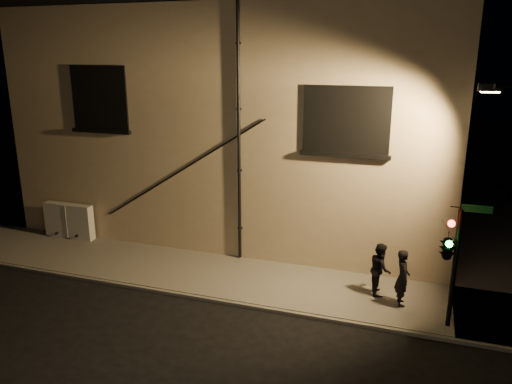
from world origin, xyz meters
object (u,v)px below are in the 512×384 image
(pedestrian_a, at_px, (402,278))
(traffic_signal, at_px, (448,246))
(utility_cabinet, at_px, (69,221))
(pedestrian_b, at_px, (380,269))

(pedestrian_a, height_order, traffic_signal, traffic_signal)
(utility_cabinet, height_order, traffic_signal, traffic_signal)
(pedestrian_a, xyz_separation_m, pedestrian_b, (-0.64, 0.49, -0.04))
(utility_cabinet, xyz_separation_m, pedestrian_b, (11.59, -0.90, 0.11))
(pedestrian_a, distance_m, traffic_signal, 1.95)
(utility_cabinet, distance_m, pedestrian_b, 11.63)
(utility_cabinet, bearing_deg, pedestrian_b, -4.46)
(traffic_signal, bearing_deg, utility_cabinet, 170.24)
(traffic_signal, bearing_deg, pedestrian_a, 139.06)
(pedestrian_a, bearing_deg, traffic_signal, -143.79)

